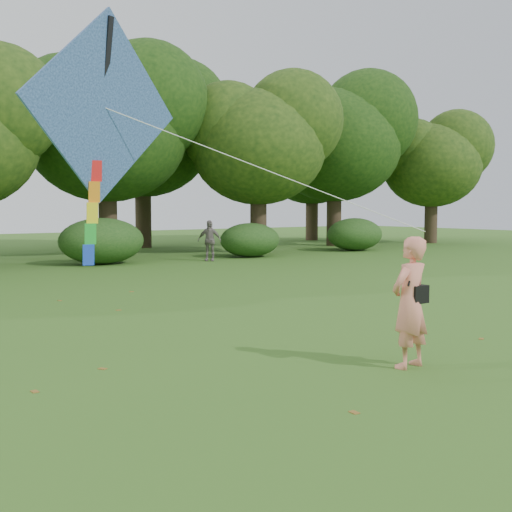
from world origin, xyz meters
TOP-DOWN VIEW (x-y plane):
  - ground at (0.00, 0.00)m, footprint 100.00×100.00m
  - man_kite_flyer at (0.12, -0.64)m, footprint 0.75×0.55m
  - bystander_right at (7.32, 16.62)m, footprint 1.03×1.02m
  - crossbody_bag at (0.24, -0.67)m, footprint 0.43×0.20m
  - flying_kite at (-3.89, 0.83)m, footprint 5.41×1.90m
  - tree_line at (1.67, 22.88)m, footprint 54.70×15.30m
  - shrub_band at (-0.72, 17.60)m, footprint 39.15×3.22m
  - fallen_leaves at (0.27, 2.52)m, footprint 10.71×11.17m

SIDE VIEW (x-z plane):
  - ground at x=0.00m, z-range 0.00..0.00m
  - fallen_leaves at x=0.27m, z-range 0.00..0.01m
  - shrub_band at x=-0.72m, z-range -0.08..1.79m
  - bystander_right at x=7.32m, z-range 0.00..1.75m
  - man_kite_flyer at x=0.12m, z-range 0.00..1.91m
  - crossbody_bag at x=0.24m, z-range 0.71..1.45m
  - flying_kite at x=-3.89m, z-range 1.94..5.09m
  - tree_line at x=1.67m, z-range 0.86..10.35m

